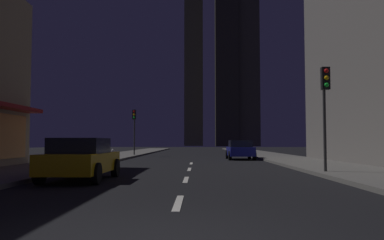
# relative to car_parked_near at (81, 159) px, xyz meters

# --- Properties ---
(ground_plane) EXTENTS (78.00, 136.00, 0.10)m
(ground_plane) POSITION_rel_car_parked_near_xyz_m (3.60, 23.87, -0.79)
(ground_plane) COLOR black
(sidewalk_right) EXTENTS (4.00, 76.00, 0.15)m
(sidewalk_right) POSITION_rel_car_parked_near_xyz_m (10.60, 23.87, -0.67)
(sidewalk_right) COLOR #605E59
(sidewalk_right) RESTS_ON ground
(sidewalk_left) EXTENTS (4.00, 76.00, 0.15)m
(sidewalk_left) POSITION_rel_car_parked_near_xyz_m (-3.40, 23.87, -0.67)
(sidewalk_left) COLOR #605E59
(sidewalk_left) RESTS_ON ground
(lane_marking_center) EXTENTS (0.16, 23.00, 0.01)m
(lane_marking_center) POSITION_rel_car_parked_near_xyz_m (3.60, 0.27, -0.73)
(lane_marking_center) COLOR silver
(lane_marking_center) RESTS_ON ground
(skyscraper_distant_tall) EXTENTS (6.51, 8.60, 78.57)m
(skyscraper_distant_tall) POSITION_rel_car_parked_near_xyz_m (2.39, 126.29, 38.55)
(skyscraper_distant_tall) COLOR brown
(skyscraper_distant_tall) RESTS_ON ground
(skyscraper_distant_mid) EXTENTS (7.10, 5.21, 72.56)m
(skyscraper_distant_mid) POSITION_rel_car_parked_near_xyz_m (12.92, 108.86, 35.54)
(skyscraper_distant_mid) COLOR #343227
(skyscraper_distant_mid) RESTS_ON ground
(skyscraper_distant_short) EXTENTS (8.97, 8.79, 57.24)m
(skyscraper_distant_short) POSITION_rel_car_parked_near_xyz_m (18.80, 112.36, 27.88)
(skyscraper_distant_short) COLOR #484536
(skyscraper_distant_short) RESTS_ON ground
(car_parked_near) EXTENTS (1.98, 4.24, 1.45)m
(car_parked_near) POSITION_rel_car_parked_near_xyz_m (0.00, 0.00, 0.00)
(car_parked_near) COLOR gold
(car_parked_near) RESTS_ON ground
(car_parked_far) EXTENTS (1.98, 4.24, 1.45)m
(car_parked_far) POSITION_rel_car_parked_near_xyz_m (7.20, 16.36, 0.00)
(car_parked_far) COLOR navy
(car_parked_far) RESTS_ON ground
(fire_hydrant_far_left) EXTENTS (0.42, 0.30, 0.65)m
(fire_hydrant_far_left) POSITION_rel_car_parked_near_xyz_m (-2.30, 15.58, -0.29)
(fire_hydrant_far_left) COLOR #B2B2B2
(fire_hydrant_far_left) RESTS_ON sidewalk_left
(traffic_light_near_right) EXTENTS (0.32, 0.48, 4.20)m
(traffic_light_near_right) POSITION_rel_car_parked_near_xyz_m (9.10, 2.19, 2.45)
(traffic_light_near_right) COLOR #2D2D2D
(traffic_light_near_right) RESTS_ON sidewalk_right
(traffic_light_far_left) EXTENTS (0.32, 0.48, 4.20)m
(traffic_light_far_left) POSITION_rel_car_parked_near_xyz_m (-1.90, 22.70, 2.45)
(traffic_light_far_left) COLOR #2D2D2D
(traffic_light_far_left) RESTS_ON sidewalk_left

